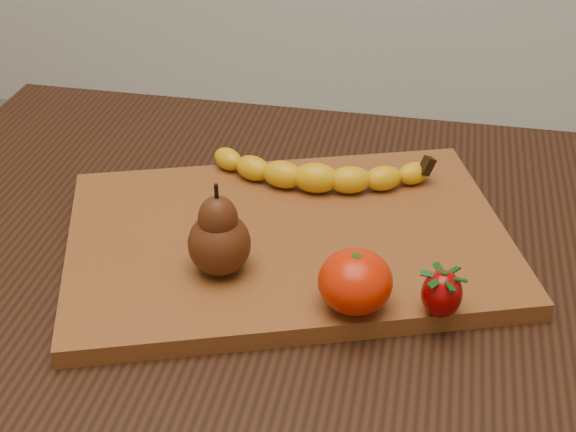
% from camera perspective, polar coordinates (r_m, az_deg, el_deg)
% --- Properties ---
extents(table, '(1.00, 0.70, 0.76)m').
position_cam_1_polar(table, '(0.88, 2.21, -8.46)').
color(table, black).
rests_on(table, ground).
extents(cutting_board, '(0.52, 0.43, 0.02)m').
position_cam_1_polar(cutting_board, '(0.83, 0.00, -1.72)').
color(cutting_board, brown).
rests_on(cutting_board, table).
extents(banana, '(0.22, 0.07, 0.03)m').
position_cam_1_polar(banana, '(0.89, 1.99, 2.73)').
color(banana, '#EBAD0B').
rests_on(banana, cutting_board).
extents(pear, '(0.07, 0.07, 0.09)m').
position_cam_1_polar(pear, '(0.75, -4.97, -0.93)').
color(pear, '#4B210C').
rests_on(pear, cutting_board).
extents(mandarin, '(0.09, 0.09, 0.06)m').
position_cam_1_polar(mandarin, '(0.72, 4.80, -4.67)').
color(mandarin, red).
rests_on(mandarin, cutting_board).
extents(strawberry, '(0.04, 0.04, 0.05)m').
position_cam_1_polar(strawberry, '(0.73, 10.90, -5.35)').
color(strawberry, '#8E0304').
rests_on(strawberry, cutting_board).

